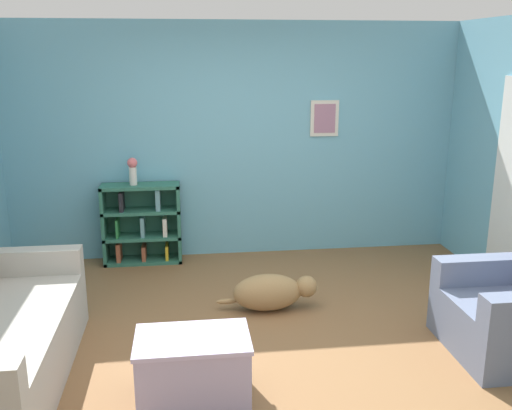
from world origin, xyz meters
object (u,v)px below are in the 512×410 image
Objects in this scene: coffee_table at (193,366)px; dog at (271,292)px; vase at (133,170)px; bookshelf at (142,224)px.

dog is (0.72, 1.30, -0.07)m from coffee_table.
coffee_table reaches higher than dog.
dog is at bearing -47.27° from vase.
vase is at bearing 101.92° from coffee_table.
vase is (-1.29, 1.40, 0.88)m from dog.
bookshelf is 0.96× the size of dog.
bookshelf is at bearing 16.67° from vase.
bookshelf is 2.77m from coffee_table.
vase reaches higher than dog.
vase reaches higher than coffee_table.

